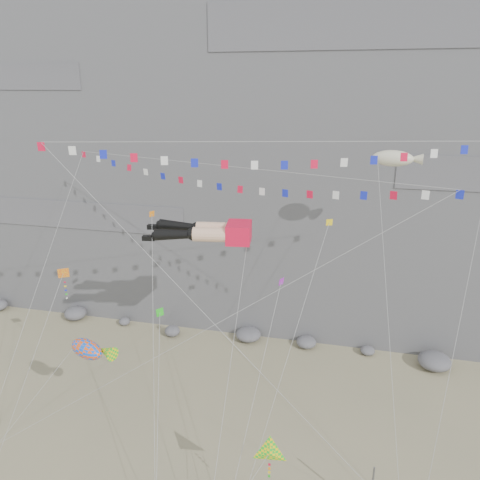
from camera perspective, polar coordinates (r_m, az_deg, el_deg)
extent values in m
plane|color=gray|center=(36.57, -5.24, -25.26)|extent=(120.00, 120.00, 0.00)
cube|color=slate|center=(57.67, 4.49, 18.10)|extent=(80.00, 28.00, 50.00)
cube|color=red|center=(34.74, -0.14, 0.93)|extent=(2.08, 2.65, 1.44)
cylinder|color=#E1AE8C|center=(34.32, -3.74, 0.67)|extent=(2.55, 1.38, 1.06)
sphere|color=black|center=(34.53, -5.74, 0.72)|extent=(0.97, 0.97, 0.97)
cone|color=black|center=(34.85, -8.05, 0.66)|extent=(3.00, 1.27, 0.99)
cube|color=black|center=(35.44, -11.07, 0.24)|extent=(0.99, 0.54, 0.35)
cylinder|color=#E1AE8C|center=(35.67, -3.38, 1.36)|extent=(2.55, 1.38, 1.06)
sphere|color=black|center=(35.87, -5.30, 1.41)|extent=(0.97, 0.97, 0.97)
cone|color=black|center=(36.12, -7.55, 1.68)|extent=(3.02, 1.27, 1.06)
cube|color=black|center=(36.62, -10.50, 1.59)|extent=(0.99, 0.54, 0.35)
cylinder|color=gray|center=(31.43, -2.04, -16.07)|extent=(0.03, 0.03, 20.74)
cylinder|color=gray|center=(36.17, -15.77, -7.75)|extent=(0.03, 0.03, 27.61)
cylinder|color=gray|center=(29.48, 12.24, -10.99)|extent=(0.03, 0.03, 25.12)
cylinder|color=gray|center=(37.91, -24.27, -14.05)|extent=(0.03, 0.03, 14.29)
cylinder|color=gray|center=(36.43, -24.38, -18.78)|extent=(0.03, 0.03, 11.68)
cylinder|color=gray|center=(33.62, 18.57, -9.51)|extent=(0.03, 0.03, 24.58)
cylinder|color=gray|center=(33.15, -10.51, -13.17)|extent=(0.03, 0.03, 20.29)
cylinder|color=gray|center=(31.88, 1.67, -18.96)|extent=(0.03, 0.03, 16.97)
cylinder|color=gray|center=(31.71, -10.01, -21.26)|extent=(0.03, 0.03, 14.67)
cylinder|color=gray|center=(31.11, 5.45, -15.16)|extent=(0.03, 0.03, 20.78)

